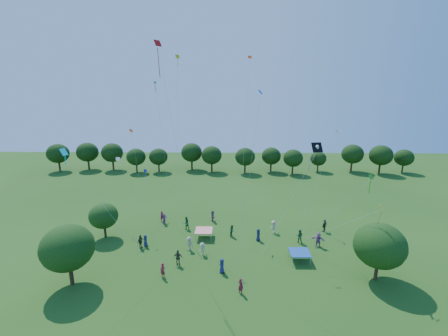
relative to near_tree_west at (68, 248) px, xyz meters
The scene contains 39 objects.
near_tree_west is the anchor object (origin of this frame).
near_tree_north 10.14m from the near_tree_west, 94.47° to the left, with size 3.66×3.66×4.66m.
near_tree_east 30.30m from the near_tree_west, ahead, with size 4.93×4.93×5.97m.
treeline 46.97m from the near_tree_west, 73.72° to the left, with size 88.01×8.77×6.77m.
tent_red_stripe 16.09m from the near_tree_west, 39.88° to the left, with size 2.20×2.20×1.10m.
tent_blue 24.00m from the near_tree_west, 11.47° to the left, with size 2.20×2.20×1.10m.
crowd_person_0 15.21m from the near_tree_west, ahead, with size 0.79×0.43×1.60m, color navy.
crowd_person_1 16.58m from the near_tree_west, 70.05° to the left, with size 0.59×0.38×1.59m, color maroon.
crowd_person_2 16.17m from the near_tree_west, 53.44° to the left, with size 0.89×0.48×1.80m, color #2B652E.
crowd_person_3 24.67m from the near_tree_west, 28.87° to the left, with size 1.12×0.50×1.72m, color #BCA496.
crowd_person_4 10.97m from the near_tree_west, 20.40° to the left, with size 1.04×0.47×1.77m, color #433F36.
crowd_person_5 27.79m from the near_tree_west, 17.13° to the left, with size 1.71×0.61×1.83m, color #905491.
crowd_person_6 9.87m from the near_tree_west, 56.53° to the left, with size 0.74×0.40×1.50m, color navy.
crowd_person_7 9.34m from the near_tree_west, ahead, with size 0.60×0.38×1.60m, color maroon.
crowd_person_8 26.13m from the near_tree_west, 20.48° to the left, with size 0.87×0.47×1.77m, color #285F33.
crowd_person_9 14.01m from the near_tree_west, 25.35° to the left, with size 1.00×0.45×1.54m, color #B1AD8E.
crowd_person_10 9.21m from the near_tree_west, 57.43° to the left, with size 1.01×0.46×1.72m, color #3C3330.
crowd_person_11 15.90m from the near_tree_west, 67.09° to the left, with size 1.49×0.53×1.60m, color #9A5A96.
crowd_person_12 21.62m from the near_tree_west, 26.39° to the left, with size 0.79×0.42×1.59m, color #1A204C.
crowd_person_13 16.88m from the near_tree_west, ahead, with size 0.58×0.38×1.56m, color maroon.
crowd_person_14 19.31m from the near_tree_west, 33.71° to the left, with size 0.79×0.43×1.60m, color #204C27.
crowd_person_15 13.09m from the near_tree_west, 33.17° to the left, with size 1.11×0.50×1.69m, color #A69C84.
crowd_person_16 31.08m from the near_tree_west, 23.27° to the left, with size 1.05×0.48×1.80m, color #36312B.
crowd_person_17 20.41m from the near_tree_west, 49.83° to the left, with size 1.56×0.56×1.68m, color #874F6E.
pirate_kite 27.87m from the near_tree_west, 17.93° to the left, with size 7.23×5.32×11.57m.
red_high_kite 18.77m from the near_tree_west, 36.66° to the left, with size 4.63×5.59×22.40m.
small_kite_0 16.53m from the near_tree_west, 81.38° to the left, with size 1.56×0.66×12.33m.
small_kite_1 21.21m from the near_tree_west, 58.25° to the left, with size 0.76×2.44×21.87m.
small_kite_2 20.44m from the near_tree_west, 29.36° to the left, with size 1.23×1.83×6.39m.
small_kite_3 20.66m from the near_tree_west, 72.02° to the left, with size 2.17×2.28×18.71m.
small_kite_4 16.71m from the near_tree_west, 78.86° to the left, with size 0.77×2.21×6.27m.
small_kite_5 30.59m from the near_tree_west, 29.10° to the left, with size 0.70×0.68×8.57m.
small_kite_6 15.55m from the near_tree_west, 88.83° to the left, with size 3.95×0.69×8.38m.
small_kite_7 7.71m from the near_tree_west, ahead, with size 7.21×1.18×12.29m.
small_kite_8 34.51m from the near_tree_west, 28.63° to the left, with size 4.74×2.65×12.17m.
small_kite_9 24.64m from the near_tree_west, 34.96° to the left, with size 1.55×5.21×21.63m.
small_kite_10 29.22m from the near_tree_west, ahead, with size 5.24×6.95×6.87m.
small_kite_11 28.78m from the near_tree_west, ahead, with size 4.84×5.39×9.50m.
small_kite_12 20.62m from the near_tree_west, 10.50° to the left, with size 2.35×2.82×17.34m.
Camera 1 is at (0.54, -15.30, 18.17)m, focal length 24.00 mm.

